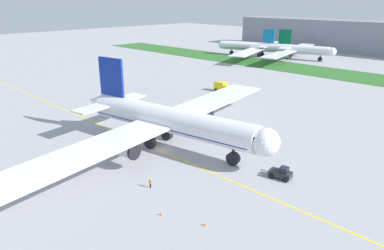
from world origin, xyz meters
The scene contains 12 objects.
ground_plane centered at (0.00, 0.00, 0.00)m, with size 600.00×600.00×0.00m, color #9E9EA3.
apron_taxi_line centered at (0.00, -0.58, 0.00)m, with size 280.00×0.36×0.01m, color yellow.
grass_median_strip centered at (0.00, 105.05, 0.05)m, with size 320.00×24.00×0.10m, color #2D6628.
airliner_foreground centered at (-0.55, 2.13, 5.93)m, with size 49.15×77.69×17.47m.
pushback_tug centered at (24.52, 6.34, 1.02)m, with size 5.76×2.84×2.27m.
ground_crew_wingwalker_port centered at (10.82, -11.89, 1.00)m, with size 0.58×0.25×1.65m.
traffic_cone_near_nose centered at (24.57, -13.38, 0.28)m, with size 0.36×0.36×0.58m.
traffic_cone_port_wing centered at (18.29, -15.97, 0.28)m, with size 0.36×0.36×0.58m.
service_truck_catering_van centered at (-24.04, 47.54, 1.68)m, with size 5.48×2.89×3.15m.
parked_airliner_far_left centered at (-62.06, 121.94, 5.08)m, with size 43.69×70.33×14.97m.
parked_airliner_far_centre centered at (-43.57, 128.29, 4.93)m, with size 42.53×67.89×14.54m.
terminal_building centered at (-37.53, 175.82, 9.00)m, with size 136.02×20.00×18.00m, color gray.
Camera 1 is at (53.52, -45.10, 29.84)m, focal length 33.83 mm.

